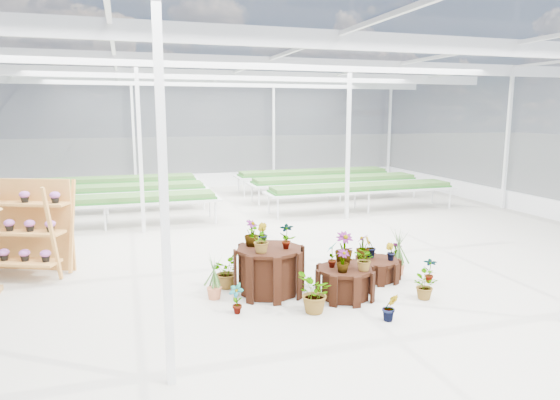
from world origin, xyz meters
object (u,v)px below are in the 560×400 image
object	(u,v)px
plinth_tall	(269,271)
shelf_rack	(22,229)
plinth_low	(377,269)
plinth_mid	(345,283)

from	to	relation	value
plinth_tall	shelf_rack	world-z (taller)	shelf_rack
plinth_low	shelf_rack	xyz separation A→B (m)	(-6.57, 2.29, 0.75)
plinth_tall	plinth_mid	bearing A→B (deg)	-26.57
plinth_tall	plinth_low	distance (m)	2.21
plinth_low	plinth_mid	bearing A→B (deg)	-145.01
shelf_rack	plinth_mid	bearing A→B (deg)	-5.38
plinth_tall	plinth_mid	xyz separation A→B (m)	(1.20, -0.60, -0.15)
plinth_tall	plinth_low	bearing A→B (deg)	2.60
plinth_low	shelf_rack	bearing A→B (deg)	160.76
plinth_mid	plinth_low	xyz separation A→B (m)	(1.00, 0.70, -0.07)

